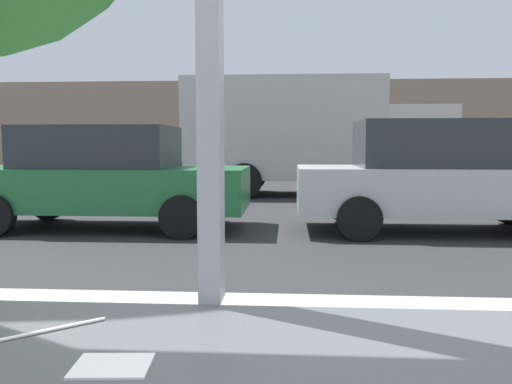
# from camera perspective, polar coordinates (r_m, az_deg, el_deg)

# --- Properties ---
(ground_plane) EXTENTS (60.00, 60.00, 0.00)m
(ground_plane) POSITION_cam_1_polar(r_m,az_deg,el_deg) (9.14, 2.60, -3.21)
(ground_plane) COLOR #2D2D30
(sidewalk_strip) EXTENTS (16.00, 2.80, 0.15)m
(sidewalk_strip) POSITION_cam_1_polar(r_m,az_deg,el_deg) (2.94, -0.03, -20.66)
(sidewalk_strip) COLOR #B2ADA3
(sidewalk_strip) RESTS_ON ground
(building_facade_far) EXTENTS (28.00, 1.20, 4.07)m
(building_facade_far) POSITION_cam_1_polar(r_m,az_deg,el_deg) (22.16, 3.30, 7.11)
(building_facade_far) COLOR gray
(building_facade_far) RESTS_ON ground
(loose_straw) EXTENTS (0.15, 0.13, 0.01)m
(loose_straw) POSITION_cam_1_polar(r_m,az_deg,el_deg) (1.06, -21.71, -14.15)
(loose_straw) COLOR white
(loose_straw) RESTS_ON window_counter
(napkin_wrapper) EXTENTS (0.13, 0.10, 0.00)m
(napkin_wrapper) POSITION_cam_1_polar(r_m,az_deg,el_deg) (0.87, -15.93, -18.34)
(napkin_wrapper) COLOR white
(napkin_wrapper) RESTS_ON window_counter
(parked_car_green) EXTENTS (4.55, 1.90, 1.66)m
(parked_car_green) POSITION_cam_1_polar(r_m,az_deg,el_deg) (8.55, -16.72, 1.67)
(parked_car_green) COLOR #236B38
(parked_car_green) RESTS_ON ground
(parked_car_silver) EXTENTS (4.51, 1.88, 1.73)m
(parked_car_silver) POSITION_cam_1_polar(r_m,az_deg,el_deg) (8.35, 20.11, 1.68)
(parked_car_silver) COLOR #BCBCC1
(parked_car_silver) RESTS_ON ground
(box_truck) EXTENTS (6.94, 2.44, 3.08)m
(box_truck) POSITION_cam_1_polar(r_m,az_deg,el_deg) (13.71, 5.99, 6.62)
(box_truck) COLOR beige
(box_truck) RESTS_ON ground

